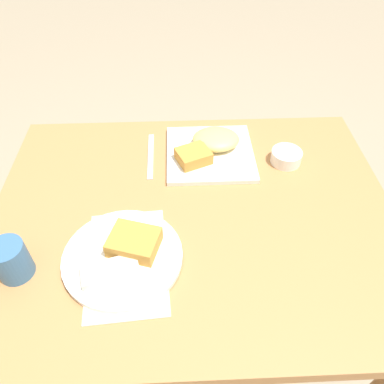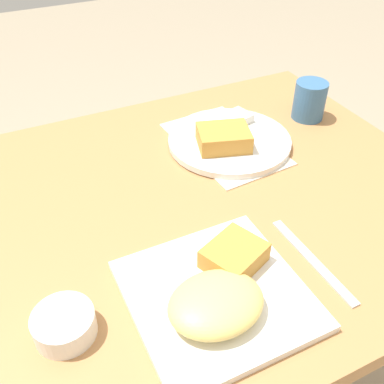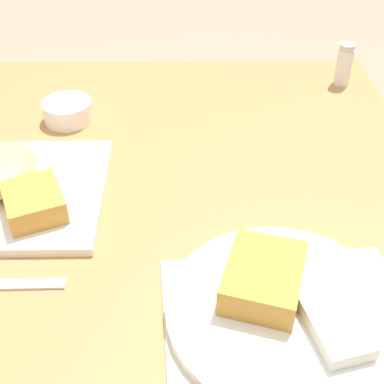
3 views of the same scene
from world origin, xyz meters
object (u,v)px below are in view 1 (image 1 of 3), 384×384
at_px(sauce_ramekin, 286,156).
at_px(butter_knife, 151,156).
at_px(coffee_mug, 11,260).
at_px(plate_oval_far, 125,254).
at_px(plate_square_near, 210,148).

bearing_deg(sauce_ramekin, butter_knife, -6.02).
bearing_deg(coffee_mug, plate_oval_far, -174.03).
xyz_separation_m(plate_square_near, sauce_ramekin, (-0.22, 0.05, -0.00)).
bearing_deg(plate_square_near, coffee_mug, 40.54).
bearing_deg(sauce_ramekin, plate_square_near, -11.84).
bearing_deg(sauce_ramekin, coffee_mug, 27.14).
bearing_deg(plate_square_near, sauce_ramekin, 168.16).
height_order(plate_oval_far, butter_knife, plate_oval_far).
relative_size(plate_square_near, butter_knife, 1.25).
xyz_separation_m(sauce_ramekin, coffee_mug, (0.69, 0.35, 0.03)).
bearing_deg(coffee_mug, butter_knife, -125.93).
distance_m(plate_square_near, plate_oval_far, 0.44).
bearing_deg(butter_knife, sauce_ramekin, 83.11).
bearing_deg(plate_oval_far, coffee_mug, 5.97).
bearing_deg(plate_square_near, plate_oval_far, 58.83).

